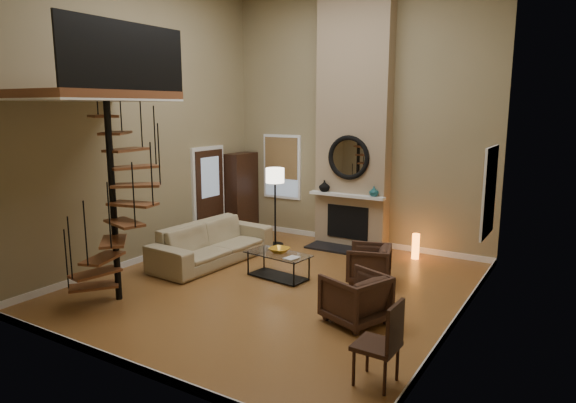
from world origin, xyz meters
The scene contains 32 objects.
ground centered at (0.00, 0.00, -0.01)m, with size 6.00×6.50×0.01m, color #AA7036.
back_wall centered at (0.00, 3.25, 2.75)m, with size 6.00×0.02×5.50m, color #8F825C.
front_wall centered at (0.00, -3.25, 2.75)m, with size 6.00×0.02×5.50m, color #8F825C.
left_wall centered at (-3.00, 0.00, 2.75)m, with size 0.02×6.50×5.50m, color #8F825C.
right_wall centered at (3.00, 0.00, 2.75)m, with size 0.02×6.50×5.50m, color #8F825C.
baseboard_back centered at (0.00, 3.24, 0.06)m, with size 6.00×0.02×0.12m, color white.
baseboard_front centered at (0.00, -3.24, 0.06)m, with size 6.00×0.02×0.12m, color white.
baseboard_left centered at (-2.99, 0.00, 0.06)m, with size 0.02×6.50×0.12m, color white.
baseboard_right centered at (2.99, 0.00, 0.06)m, with size 0.02×6.50×0.12m, color white.
chimney_breast centered at (0.00, 3.06, 2.75)m, with size 1.60×0.38×5.50m, color #998163.
hearth centered at (0.00, 2.57, 0.02)m, with size 1.50×0.60×0.04m, color black.
firebox centered at (0.00, 2.86, 0.55)m, with size 0.95×0.02×0.72m, color black.
mantel centered at (0.00, 2.78, 1.15)m, with size 1.70×0.18×0.06m, color white.
mirror_frame centered at (0.00, 2.84, 1.95)m, with size 0.94×0.94×0.10m, color black.
mirror_disc centered at (0.00, 2.85, 1.95)m, with size 0.80×0.80×0.01m, color white.
vase_left centered at (-0.55, 2.82, 1.30)m, with size 0.24×0.24×0.25m, color black.
vase_right centered at (0.60, 2.82, 1.28)m, with size 0.20×0.20×0.21m, color #174C51.
window_back centered at (-1.90, 3.22, 1.62)m, with size 1.02×0.06×1.52m.
window_right centered at (2.97, 2.00, 1.63)m, with size 0.06×1.02×1.52m.
entry_door centered at (-2.95, 1.80, 1.05)m, with size 0.10×1.05×2.16m.
loft centered at (-2.04, -1.80, 3.24)m, with size 1.70×2.20×1.09m.
spiral_stair centered at (-1.78, -1.79, 1.78)m, with size 1.47×1.47×4.06m.
hutch centered at (-2.79, 2.80, 0.95)m, with size 0.41×0.87×1.93m, color black.
sofa centered at (-1.80, 0.51, 0.40)m, with size 2.59×1.01×0.76m, color tan.
armchair_near centered at (1.37, 0.95, 0.35)m, with size 0.70×0.72×0.66m, color #40281D.
armchair_far centered at (1.82, -0.67, 0.35)m, with size 0.77×0.79×0.72m, color #40281D.
coffee_table centered at (-0.19, 0.37, 0.28)m, with size 1.21×0.70×0.44m.
bowl centered at (-0.19, 0.42, 0.50)m, with size 0.36×0.36×0.09m, color gold.
book centered at (0.16, 0.22, 0.46)m, with size 0.20×0.26×0.03m, color gray.
floor_lamp centered at (-1.41, 2.17, 1.41)m, with size 0.40×0.40×1.71m.
accent_lamp centered at (1.54, 2.79, 0.25)m, with size 0.15×0.15×0.52m, color orange.
side_chair centered at (2.69, -2.01, 0.53)m, with size 0.47×0.47×0.97m.
Camera 1 is at (4.46, -6.88, 3.00)m, focal length 31.54 mm.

